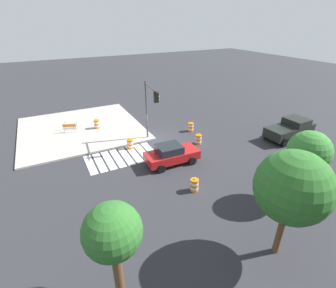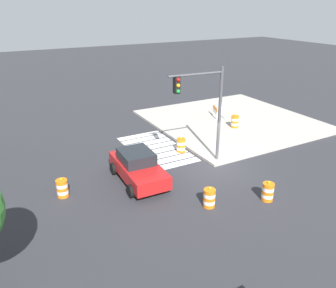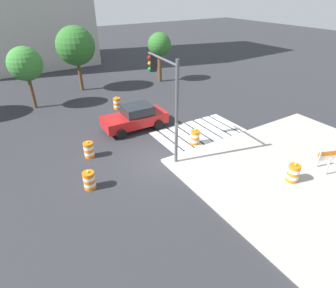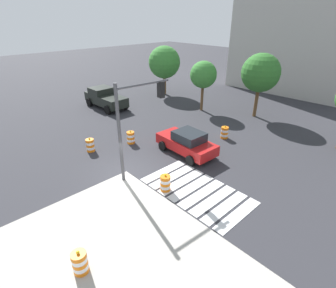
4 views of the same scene
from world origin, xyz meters
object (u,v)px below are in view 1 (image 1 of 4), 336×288
object	(u,v)px
pickup_truck	(291,129)
traffic_barrel_near_corner	(130,144)
traffic_barrel_median_near	(194,185)
construction_barricade	(70,127)
traffic_barrel_crosswalk_end	(191,127)
street_tree_corner_lot	(293,187)
traffic_light_pole	(150,103)
street_tree_streetside_mid	(113,233)
street_tree_streetside_far	(309,152)
sports_car	(171,154)
traffic_barrel_median_far	(198,139)
traffic_barrel_on_sidewalk	(97,124)

from	to	relation	value
pickup_truck	traffic_barrel_near_corner	world-z (taller)	pickup_truck
traffic_barrel_median_near	construction_barricade	bearing A→B (deg)	-66.05
traffic_barrel_crosswalk_end	street_tree_corner_lot	world-z (taller)	street_tree_corner_lot
traffic_light_pole	street_tree_streetside_mid	world-z (taller)	traffic_light_pole
traffic_barrel_crosswalk_end	street_tree_streetside_far	xyz separation A→B (m)	(-0.41, 12.29, 3.01)
traffic_barrel_near_corner	construction_barricade	distance (m)	7.35
traffic_barrel_crosswalk_end	traffic_light_pole	xyz separation A→B (m)	(4.75, 0.70, 3.46)
traffic_barrel_median_near	street_tree_corner_lot	xyz separation A→B (m)	(-0.98, 6.04, 3.53)
construction_barricade	street_tree_corner_lot	xyz separation A→B (m)	(-7.09, 19.81, 3.26)
construction_barricade	street_tree_streetside_mid	distance (m)	18.52
street_tree_streetside_mid	street_tree_corner_lot	size ratio (longest dim) A/B	0.84
construction_barricade	traffic_light_pole	xyz separation A→B (m)	(-6.43, 5.89, 3.19)
sports_car	street_tree_streetside_mid	size ratio (longest dim) A/B	0.92
street_tree_streetside_mid	pickup_truck	bearing A→B (deg)	-159.49
traffic_barrel_median_far	traffic_barrel_on_sidewalk	bearing A→B (deg)	-45.16
traffic_barrel_crosswalk_end	street_tree_streetside_far	world-z (taller)	street_tree_streetside_far
traffic_barrel_crosswalk_end	pickup_truck	bearing A→B (deg)	143.34
traffic_light_pole	construction_barricade	bearing A→B (deg)	-42.51
traffic_barrel_on_sidewalk	traffic_light_pole	world-z (taller)	traffic_light_pole
traffic_barrel_on_sidewalk	street_tree_streetside_far	bearing A→B (deg)	117.51
construction_barricade	street_tree_streetside_mid	xyz separation A→B (m)	(0.51, 18.30, 2.83)
pickup_truck	street_tree_corner_lot	xyz separation A→B (m)	(11.89, 8.80, 3.01)
street_tree_streetside_mid	construction_barricade	bearing A→B (deg)	-91.59
traffic_barrel_median_far	traffic_light_pole	size ratio (longest dim) A/B	0.19
traffic_barrel_near_corner	street_tree_corner_lot	bearing A→B (deg)	101.41
sports_car	street_tree_corner_lot	distance (m)	10.45
traffic_barrel_median_near	street_tree_streetside_mid	bearing A→B (deg)	34.36
traffic_barrel_near_corner	traffic_barrel_on_sidewalk	size ratio (longest dim) A/B	1.00
traffic_barrel_crosswalk_end	street_tree_streetside_far	distance (m)	12.66
pickup_truck	construction_barricade	xyz separation A→B (m)	(18.98, -11.00, -0.25)
traffic_barrel_crosswalk_end	traffic_barrel_on_sidewalk	xyz separation A→B (m)	(8.55, -4.92, 0.15)
sports_car	construction_barricade	size ratio (longest dim) A/B	3.04
construction_barricade	street_tree_streetside_mid	bearing A→B (deg)	88.41
pickup_truck	street_tree_streetside_mid	size ratio (longest dim) A/B	1.10
pickup_truck	sports_car	bearing A→B (deg)	-5.18
traffic_barrel_near_corner	sports_car	bearing A→B (deg)	118.48
sports_car	traffic_barrel_on_sidewalk	distance (m)	10.32
construction_barricade	traffic_barrel_median_far	bearing A→B (deg)	142.22
sports_car	traffic_barrel_median_far	xyz separation A→B (m)	(-3.87, -1.89, -0.36)
traffic_barrel_crosswalk_end	traffic_light_pole	world-z (taller)	traffic_light_pole
traffic_light_pole	street_tree_streetside_far	world-z (taller)	traffic_light_pole
sports_car	traffic_barrel_on_sidewalk	size ratio (longest dim) A/B	4.27
pickup_truck	street_tree_corner_lot	world-z (taller)	street_tree_corner_lot
traffic_barrel_median_near	street_tree_streetside_far	world-z (taller)	street_tree_streetside_far
street_tree_corner_lot	traffic_barrel_crosswalk_end	bearing A→B (deg)	-105.61
traffic_barrel_median_far	street_tree_streetside_far	size ratio (longest dim) A/B	0.21
traffic_barrel_crosswalk_end	street_tree_streetside_far	bearing A→B (deg)	91.93
sports_car	pickup_truck	distance (m)	12.62
traffic_barrel_median_near	construction_barricade	xyz separation A→B (m)	(6.12, -13.77, 0.27)
traffic_barrel_median_far	street_tree_streetside_mid	distance (m)	15.25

